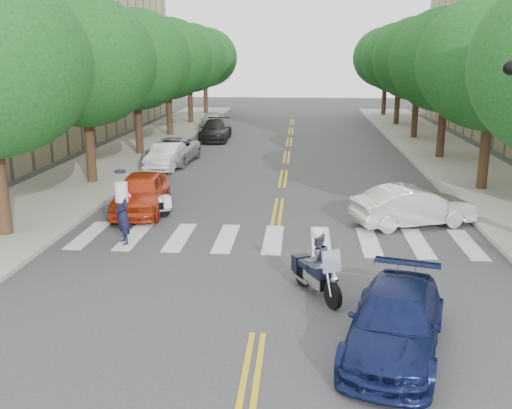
# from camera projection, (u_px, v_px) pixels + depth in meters

# --- Properties ---
(ground) EXTENTS (140.00, 140.00, 0.00)m
(ground) POSITION_uv_depth(u_px,v_px,m) (258.00, 334.00, 12.37)
(ground) COLOR #38383A
(ground) RESTS_ON ground
(sidewalk_left) EXTENTS (5.00, 60.00, 0.15)m
(sidewalk_left) POSITION_uv_depth(u_px,v_px,m) (129.00, 154.00, 34.29)
(sidewalk_left) COLOR #9E9991
(sidewalk_left) RESTS_ON ground
(sidewalk_right) EXTENTS (5.00, 60.00, 0.15)m
(sidewalk_right) POSITION_uv_depth(u_px,v_px,m) (452.00, 158.00, 32.81)
(sidewalk_right) COLOR #9E9991
(sidewalk_right) RESTS_ON ground
(tree_l_1) EXTENTS (6.40, 6.40, 8.45)m
(tree_l_1) POSITION_uv_depth(u_px,v_px,m) (84.00, 62.00, 25.13)
(tree_l_1) COLOR #382316
(tree_l_1) RESTS_ON ground
(tree_l_2) EXTENTS (6.40, 6.40, 8.45)m
(tree_l_2) POSITION_uv_depth(u_px,v_px,m) (135.00, 60.00, 32.84)
(tree_l_2) COLOR #382316
(tree_l_2) RESTS_ON ground
(tree_l_3) EXTENTS (6.40, 6.40, 8.45)m
(tree_l_3) POSITION_uv_depth(u_px,v_px,m) (167.00, 59.00, 40.55)
(tree_l_3) COLOR #382316
(tree_l_3) RESTS_ON ground
(tree_l_4) EXTENTS (6.40, 6.40, 8.45)m
(tree_l_4) POSITION_uv_depth(u_px,v_px,m) (189.00, 58.00, 48.25)
(tree_l_4) COLOR #382316
(tree_l_4) RESTS_ON ground
(tree_l_5) EXTENTS (6.40, 6.40, 8.45)m
(tree_l_5) POSITION_uv_depth(u_px,v_px,m) (205.00, 58.00, 55.96)
(tree_l_5) COLOR #382316
(tree_l_5) RESTS_ON ground
(tree_r_1) EXTENTS (6.40, 6.40, 8.45)m
(tree_r_1) POSITION_uv_depth(u_px,v_px,m) (494.00, 62.00, 23.76)
(tree_r_1) COLOR #382316
(tree_r_1) RESTS_ON ground
(tree_r_2) EXTENTS (6.40, 6.40, 8.45)m
(tree_r_2) POSITION_uv_depth(u_px,v_px,m) (447.00, 60.00, 31.47)
(tree_r_2) COLOR #382316
(tree_r_2) RESTS_ON ground
(tree_r_3) EXTENTS (6.40, 6.40, 8.45)m
(tree_r_3) POSITION_uv_depth(u_px,v_px,m) (419.00, 59.00, 39.18)
(tree_r_3) COLOR #382316
(tree_r_3) RESTS_ON ground
(tree_r_4) EXTENTS (6.40, 6.40, 8.45)m
(tree_r_4) POSITION_uv_depth(u_px,v_px,m) (400.00, 58.00, 46.89)
(tree_r_4) COLOR #382316
(tree_r_4) RESTS_ON ground
(tree_r_5) EXTENTS (6.40, 6.40, 8.45)m
(tree_r_5) POSITION_uv_depth(u_px,v_px,m) (386.00, 58.00, 54.60)
(tree_r_5) COLOR #382316
(tree_r_5) RESTS_ON ground
(motorcycle_police) EXTENTS (1.24, 2.02, 1.77)m
(motorcycle_police) POSITION_uv_depth(u_px,v_px,m) (316.00, 265.00, 14.18)
(motorcycle_police) COLOR black
(motorcycle_police) RESTS_ON ground
(motorcycle_parked) EXTENTS (1.99, 1.33, 1.41)m
(motorcycle_parked) POSITION_uv_depth(u_px,v_px,m) (147.00, 206.00, 20.87)
(motorcycle_parked) COLOR black
(motorcycle_parked) RESTS_ON ground
(officer_standing) EXTENTS (0.79, 0.84, 1.93)m
(officer_standing) POSITION_uv_depth(u_px,v_px,m) (123.00, 215.00, 18.01)
(officer_standing) COLOR #161732
(officer_standing) RESTS_ON ground
(convertible) EXTENTS (4.55, 2.86, 1.42)m
(convertible) POSITION_uv_depth(u_px,v_px,m) (413.00, 206.00, 20.00)
(convertible) COLOR white
(convertible) RESTS_ON ground
(sedan_blue) EXTENTS (2.88, 4.70, 1.27)m
(sedan_blue) POSITION_uv_depth(u_px,v_px,m) (395.00, 322.00, 11.50)
(sedan_blue) COLOR #111946
(sedan_blue) RESTS_ON ground
(parked_car_a) EXTENTS (2.13, 4.57, 1.52)m
(parked_car_a) POSITION_uv_depth(u_px,v_px,m) (141.00, 193.00, 21.73)
(parked_car_a) COLOR red
(parked_car_a) RESTS_ON ground
(parked_car_b) EXTENTS (1.59, 4.09, 1.33)m
(parked_car_b) POSITION_uv_depth(u_px,v_px,m) (166.00, 156.00, 30.03)
(parked_car_b) COLOR white
(parked_car_b) RESTS_ON ground
(parked_car_c) EXTENTS (2.64, 5.11, 1.38)m
(parked_car_c) POSITION_uv_depth(u_px,v_px,m) (172.00, 151.00, 31.47)
(parked_car_c) COLOR gray
(parked_car_c) RESTS_ON ground
(parked_car_d) EXTENTS (2.13, 4.95, 1.42)m
(parked_car_d) POSITION_uv_depth(u_px,v_px,m) (215.00, 130.00, 40.06)
(parked_car_d) COLOR black
(parked_car_d) RESTS_ON ground
(parked_car_e) EXTENTS (1.78, 4.28, 1.45)m
(parked_car_e) POSITION_uv_depth(u_px,v_px,m) (212.00, 121.00, 45.44)
(parked_car_e) COLOR #AFAEB4
(parked_car_e) RESTS_ON ground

